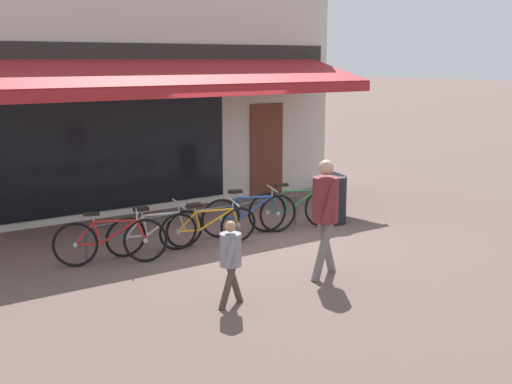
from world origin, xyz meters
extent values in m
plane|color=brown|center=(0.00, 0.00, 0.00)|extent=(160.00, 160.00, 0.00)
cube|color=beige|center=(-0.51, 4.65, 2.34)|extent=(8.83, 3.00, 4.68)
cube|color=black|center=(-1.48, 3.14, 1.25)|extent=(4.86, 0.04, 2.20)
cube|color=#5B2D1E|center=(2.14, 3.14, 1.05)|extent=(0.90, 0.04, 2.10)
cube|color=#282623|center=(-0.51, 3.13, 3.17)|extent=(8.39, 0.06, 0.44)
cube|color=maroon|center=(-0.51, 2.20, 2.84)|extent=(7.95, 1.92, 0.50)
cube|color=maroon|center=(-0.51, 1.24, 2.52)|extent=(7.95, 0.03, 0.20)
cylinder|color=#47494F|center=(-1.06, 0.58, 0.55)|extent=(4.19, 0.04, 0.04)
cylinder|color=#47494F|center=(-3.11, 0.58, 0.28)|extent=(0.04, 0.04, 0.55)
cylinder|color=#47494F|center=(0.98, 0.58, 0.28)|extent=(0.04, 0.04, 0.55)
torus|color=black|center=(-2.33, 0.10, 0.34)|extent=(0.67, 0.34, 0.68)
cylinder|color=#9E9EA3|center=(-2.33, 0.10, 0.34)|extent=(0.09, 0.09, 0.07)
torus|color=black|center=(-3.30, 0.48, 0.34)|extent=(0.67, 0.34, 0.68)
cylinder|color=#9E9EA3|center=(-3.30, 0.48, 0.34)|extent=(0.09, 0.09, 0.07)
cylinder|color=#B21E1E|center=(-2.70, 0.25, 0.49)|extent=(0.56, 0.23, 0.36)
cylinder|color=#B21E1E|center=(-2.73, 0.28, 0.67)|extent=(0.61, 0.27, 0.05)
cylinder|color=#B21E1E|center=(-3.00, 0.37, 0.50)|extent=(0.11, 0.10, 0.36)
cylinder|color=#B21E1E|center=(-3.13, 0.42, 0.33)|extent=(0.35, 0.17, 0.05)
cylinder|color=#B21E1E|center=(-3.17, 0.44, 0.51)|extent=(0.31, 0.12, 0.36)
cylinder|color=#B21E1E|center=(-2.38, 0.13, 0.50)|extent=(0.14, 0.11, 0.33)
cylinder|color=#9E9EA3|center=(-3.04, 0.41, 0.72)|extent=(0.06, 0.05, 0.11)
cube|color=black|center=(-3.05, 0.42, 0.79)|extent=(0.26, 0.18, 0.06)
cylinder|color=#9E9EA3|center=(-2.43, 0.17, 0.73)|extent=(0.04, 0.04, 0.14)
cylinder|color=#9E9EA3|center=(-2.43, 0.17, 0.80)|extent=(0.21, 0.49, 0.06)
torus|color=black|center=(-1.50, 0.38, 0.33)|extent=(0.67, 0.18, 0.66)
cylinder|color=#9E9EA3|center=(-1.50, 0.38, 0.33)|extent=(0.08, 0.07, 0.08)
torus|color=black|center=(-2.50, 0.47, 0.33)|extent=(0.67, 0.18, 0.66)
cylinder|color=#9E9EA3|center=(-2.50, 0.47, 0.33)|extent=(0.08, 0.07, 0.08)
cylinder|color=#BCB7B2|center=(-1.88, 0.40, 0.48)|extent=(0.56, 0.12, 0.35)
cylinder|color=#BCB7B2|center=(-1.92, 0.38, 0.65)|extent=(0.62, 0.08, 0.05)
cylinder|color=#BCB7B2|center=(-2.19, 0.42, 0.48)|extent=(0.12, 0.08, 0.35)
cylinder|color=#BCB7B2|center=(-2.32, 0.45, 0.32)|extent=(0.35, 0.06, 0.05)
cylinder|color=#BCB7B2|center=(-2.36, 0.43, 0.49)|extent=(0.30, 0.10, 0.35)
cylinder|color=#BCB7B2|center=(-1.55, 0.37, 0.48)|extent=(0.15, 0.07, 0.32)
cylinder|color=#9E9EA3|center=(-2.24, 0.40, 0.70)|extent=(0.06, 0.04, 0.11)
cube|color=black|center=(-2.26, 0.39, 0.77)|extent=(0.25, 0.12, 0.06)
cylinder|color=#9E9EA3|center=(-1.61, 0.34, 0.71)|extent=(0.03, 0.05, 0.14)
cylinder|color=#9E9EA3|center=(-1.61, 0.33, 0.78)|extent=(0.07, 0.52, 0.09)
torus|color=black|center=(-0.60, 0.14, 0.32)|extent=(0.66, 0.26, 0.65)
cylinder|color=#9E9EA3|center=(-0.60, 0.14, 0.32)|extent=(0.08, 0.08, 0.08)
torus|color=black|center=(-1.64, 0.33, 0.32)|extent=(0.66, 0.26, 0.65)
cylinder|color=#9E9EA3|center=(-1.64, 0.33, 0.32)|extent=(0.08, 0.08, 0.08)
cylinder|color=orange|center=(-1.00, 0.19, 0.46)|extent=(0.58, 0.19, 0.34)
cylinder|color=orange|center=(-1.04, 0.17, 0.63)|extent=(0.65, 0.15, 0.05)
cylinder|color=orange|center=(-1.32, 0.25, 0.47)|extent=(0.13, 0.08, 0.34)
cylinder|color=orange|center=(-1.46, 0.30, 0.31)|extent=(0.37, 0.10, 0.05)
cylinder|color=orange|center=(-1.50, 0.28, 0.48)|extent=(0.31, 0.14, 0.34)
cylinder|color=orange|center=(-0.66, 0.13, 0.47)|extent=(0.16, 0.06, 0.31)
cylinder|color=#9E9EA3|center=(-1.38, 0.23, 0.68)|extent=(0.06, 0.04, 0.11)
cube|color=black|center=(-1.40, 0.22, 0.75)|extent=(0.25, 0.15, 0.06)
cylinder|color=#9E9EA3|center=(-0.72, 0.11, 0.69)|extent=(0.03, 0.05, 0.14)
cylinder|color=#9E9EA3|center=(-0.72, 0.10, 0.76)|extent=(0.11, 0.51, 0.10)
torus|color=black|center=(0.37, 0.31, 0.35)|extent=(0.70, 0.26, 0.71)
cylinder|color=#9E9EA3|center=(0.37, 0.31, 0.35)|extent=(0.08, 0.08, 0.07)
torus|color=black|center=(-0.67, 0.59, 0.35)|extent=(0.70, 0.26, 0.71)
cylinder|color=#9E9EA3|center=(-0.67, 0.59, 0.35)|extent=(0.08, 0.08, 0.07)
cylinder|color=#1E4793|center=(-0.03, 0.41, 0.51)|extent=(0.58, 0.20, 0.38)
cylinder|color=#1E4793|center=(-0.07, 0.41, 0.69)|extent=(0.65, 0.20, 0.05)
cylinder|color=#1E4793|center=(-0.35, 0.50, 0.52)|extent=(0.12, 0.04, 0.37)
cylinder|color=#1E4793|center=(-0.49, 0.54, 0.34)|extent=(0.37, 0.13, 0.05)
cylinder|color=#1E4793|center=(-0.53, 0.54, 0.52)|extent=(0.32, 0.13, 0.37)
cylinder|color=#1E4793|center=(0.31, 0.32, 0.52)|extent=(0.15, 0.05, 0.34)
cylinder|color=#9E9EA3|center=(-0.40, 0.50, 0.75)|extent=(0.06, 0.03, 0.11)
cube|color=black|center=(-0.42, 0.50, 0.82)|extent=(0.26, 0.16, 0.06)
cylinder|color=#9E9EA3|center=(0.25, 0.32, 0.75)|extent=(0.03, 0.04, 0.14)
cylinder|color=#9E9EA3|center=(0.25, 0.32, 0.82)|extent=(0.16, 0.51, 0.05)
torus|color=black|center=(1.30, 0.16, 0.37)|extent=(0.73, 0.23, 0.74)
cylinder|color=#9E9EA3|center=(1.30, 0.16, 0.37)|extent=(0.08, 0.08, 0.07)
torus|color=black|center=(0.22, 0.44, 0.37)|extent=(0.73, 0.23, 0.74)
cylinder|color=#9E9EA3|center=(0.22, 0.44, 0.37)|extent=(0.08, 0.08, 0.07)
cylinder|color=#23703D|center=(0.89, 0.27, 0.53)|extent=(0.61, 0.18, 0.39)
cylinder|color=#23703D|center=(0.85, 0.28, 0.72)|extent=(0.67, 0.20, 0.05)
cylinder|color=#23703D|center=(0.56, 0.35, 0.54)|extent=(0.12, 0.06, 0.39)
cylinder|color=#23703D|center=(0.41, 0.39, 0.36)|extent=(0.39, 0.13, 0.05)
cylinder|color=#23703D|center=(0.37, 0.40, 0.55)|extent=(0.33, 0.11, 0.39)
cylinder|color=#23703D|center=(1.24, 0.18, 0.54)|extent=(0.16, 0.07, 0.36)
cylinder|color=#9E9EA3|center=(0.51, 0.37, 0.78)|extent=(0.06, 0.04, 0.11)
cube|color=black|center=(0.49, 0.37, 0.85)|extent=(0.26, 0.16, 0.05)
cylinder|color=#9E9EA3|center=(1.18, 0.20, 0.78)|extent=(0.03, 0.03, 0.14)
cylinder|color=#9E9EA3|center=(1.18, 0.20, 0.85)|extent=(0.15, 0.51, 0.03)
cylinder|color=slate|center=(-0.63, -2.09, 0.41)|extent=(0.35, 0.13, 0.85)
cylinder|color=slate|center=(-0.39, -1.90, 0.41)|extent=(0.35, 0.13, 0.85)
cylinder|color=maroon|center=(-0.51, -1.99, 1.13)|extent=(0.38, 0.38, 0.64)
sphere|color=tan|center=(-0.51, -1.99, 1.60)|extent=(0.21, 0.21, 0.21)
cylinder|color=maroon|center=(-0.41, -1.78, 1.13)|extent=(0.30, 0.16, 0.57)
cylinder|color=maroon|center=(-0.62, -2.20, 1.13)|extent=(0.30, 0.16, 0.57)
cylinder|color=#47382D|center=(-2.32, -2.25, 0.27)|extent=(0.25, 0.13, 0.56)
cylinder|color=#47382D|center=(-2.14, -2.13, 0.27)|extent=(0.25, 0.13, 0.56)
cylinder|color=gray|center=(-2.23, -2.19, 0.74)|extent=(0.32, 0.32, 0.42)
sphere|color=#A87A5B|center=(-2.23, -2.19, 1.04)|extent=(0.14, 0.14, 0.14)
cylinder|color=gray|center=(-2.14, -2.05, 0.74)|extent=(0.20, 0.09, 0.38)
cylinder|color=gray|center=(-2.32, -2.33, 0.74)|extent=(0.20, 0.09, 0.38)
cylinder|color=black|center=(1.65, 0.26, 0.45)|extent=(0.49, 0.49, 0.91)
cone|color=#33353A|center=(1.65, 0.26, 0.96)|extent=(0.50, 0.50, 0.10)
camera|label=1|loc=(-6.36, -8.70, 3.07)|focal=45.00mm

